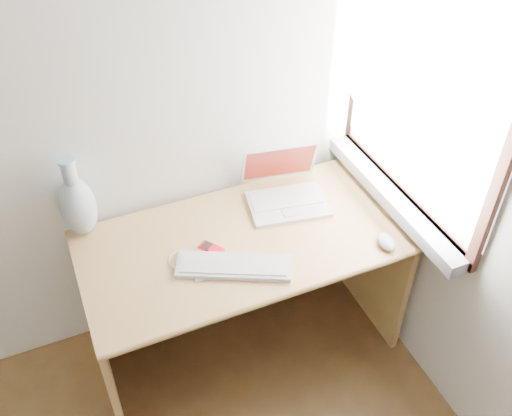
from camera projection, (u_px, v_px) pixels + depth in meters
name	position (u px, v px, depth m)	size (l,w,h in m)	color
window	(416.00, 95.00, 2.16)	(0.11, 0.99, 1.10)	white
desk	(237.00, 260.00, 2.56)	(1.35, 0.68, 0.72)	#D7B669
laptop	(284.00, 190.00, 2.53)	(0.38, 0.34, 0.23)	white
external_keyboard	(234.00, 266.00, 2.24)	(0.46, 0.32, 0.02)	silver
mouse	(386.00, 242.00, 2.33)	(0.07, 0.11, 0.04)	white
ipod	(211.00, 248.00, 2.32)	(0.10, 0.11, 0.01)	#B70C16
cable_coil	(182.00, 259.00, 2.28)	(0.11, 0.11, 0.01)	silver
remote	(197.00, 274.00, 2.22)	(0.03, 0.08, 0.01)	silver
vase	(78.00, 205.00, 2.30)	(0.15, 0.15, 0.37)	silver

